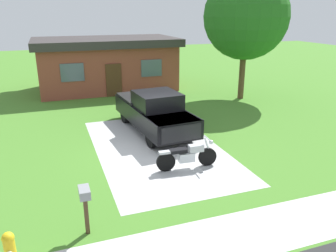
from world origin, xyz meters
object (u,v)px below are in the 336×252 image
(motorcycle, at_px, (188,156))
(pickup_truck, at_px, (154,111))
(mailbox, at_px, (85,199))
(neighbor_house, at_px, (106,63))
(fire_hydrant, at_px, (10,250))
(shade_tree, at_px, (246,17))

(motorcycle, distance_m, pickup_truck, 4.20)
(motorcycle, height_order, mailbox, mailbox)
(mailbox, distance_m, neighbor_house, 16.75)
(fire_hydrant, bearing_deg, shade_tree, 42.28)
(fire_hydrant, distance_m, shade_tree, 17.48)
(mailbox, height_order, neighbor_house, neighbor_house)
(pickup_truck, relative_size, neighbor_house, 0.60)
(mailbox, xyz_separation_m, neighbor_house, (3.38, 16.38, 0.81))
(mailbox, xyz_separation_m, shade_tree, (10.81, 10.72, 3.95))
(fire_hydrant, bearing_deg, mailbox, 20.99)
(mailbox, bearing_deg, motorcycle, 34.30)
(motorcycle, height_order, pickup_truck, pickup_truck)
(pickup_truck, xyz_separation_m, shade_tree, (6.99, 3.98, 3.97))
(pickup_truck, distance_m, neighbor_house, 9.69)
(shade_tree, distance_m, neighbor_house, 9.86)
(shade_tree, bearing_deg, fire_hydrant, -137.72)
(motorcycle, height_order, shade_tree, shade_tree)
(mailbox, relative_size, neighbor_house, 0.13)
(fire_hydrant, distance_m, neighbor_house, 17.82)
(fire_hydrant, relative_size, neighbor_house, 0.09)
(fire_hydrant, xyz_separation_m, shade_tree, (12.50, 11.36, 4.50))
(neighbor_house, bearing_deg, pickup_truck, -87.37)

